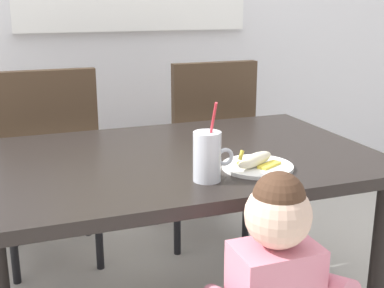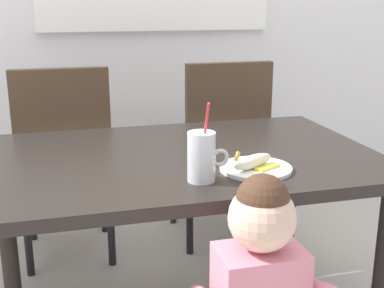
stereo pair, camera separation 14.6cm
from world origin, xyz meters
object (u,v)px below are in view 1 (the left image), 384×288
(toddler_standing, at_px, (275,286))
(snack_plate, at_px, (257,166))
(dining_chair_right, at_px, (205,142))
(dining_table, at_px, (174,180))
(peeled_banana, at_px, (255,160))
(milk_cup, at_px, (207,159))
(dining_chair_left, at_px, (49,158))

(toddler_standing, distance_m, snack_plate, 0.43)
(dining_chair_right, bearing_deg, dining_table, 60.45)
(dining_chair_right, bearing_deg, peeled_banana, 77.93)
(dining_chair_right, relative_size, peeled_banana, 5.47)
(dining_table, distance_m, milk_cup, 0.32)
(dining_table, distance_m, snack_plate, 0.33)
(dining_table, bearing_deg, snack_plate, -47.99)
(dining_chair_right, distance_m, toddler_standing, 1.33)
(toddler_standing, xyz_separation_m, peeled_banana, (0.12, 0.35, 0.22))
(toddler_standing, bearing_deg, snack_plate, 70.53)
(milk_cup, distance_m, snack_plate, 0.21)
(dining_chair_left, xyz_separation_m, snack_plate, (0.58, -0.92, 0.18))
(toddler_standing, bearing_deg, peeled_banana, 71.91)
(dining_chair_left, bearing_deg, dining_chair_right, -179.17)
(dining_chair_left, distance_m, snack_plate, 1.10)
(milk_cup, xyz_separation_m, snack_plate, (0.19, 0.05, -0.06))
(dining_chair_right, relative_size, milk_cup, 3.89)
(dining_table, relative_size, toddler_standing, 1.68)
(milk_cup, bearing_deg, snack_plate, 14.32)
(milk_cup, relative_size, peeled_banana, 1.41)
(dining_chair_right, xyz_separation_m, peeled_banana, (-0.20, -0.94, 0.21))
(dining_chair_left, bearing_deg, peeled_banana, 121.65)
(milk_cup, relative_size, snack_plate, 1.07)
(dining_table, bearing_deg, milk_cup, -86.91)
(peeled_banana, bearing_deg, dining_chair_left, 121.65)
(toddler_standing, bearing_deg, dining_chair_left, 109.58)
(snack_plate, bearing_deg, peeled_banana, -146.41)
(toddler_standing, xyz_separation_m, snack_plate, (0.13, 0.36, 0.20))
(dining_chair_right, relative_size, toddler_standing, 1.15)
(dining_table, height_order, toddler_standing, toddler_standing)
(snack_plate, relative_size, peeled_banana, 1.31)
(dining_table, relative_size, dining_chair_right, 1.47)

